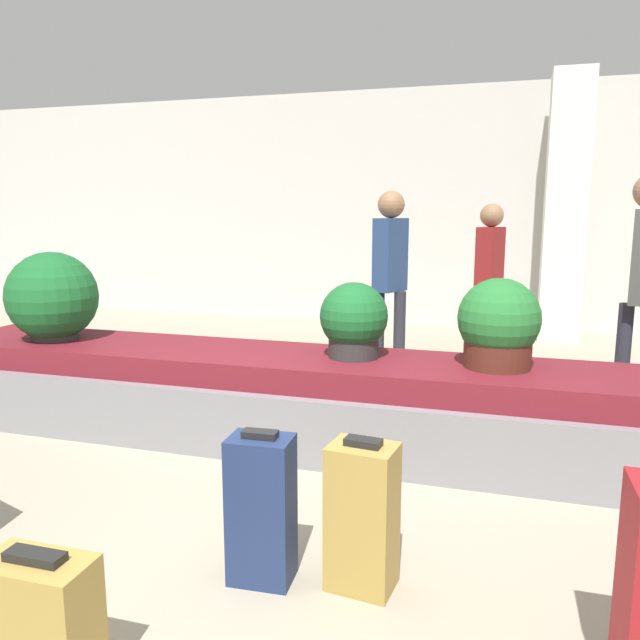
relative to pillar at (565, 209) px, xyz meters
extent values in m
plane|color=#9E937F|center=(-1.81, -5.77, -1.60)|extent=(18.00, 18.00, 0.00)
cube|color=beige|center=(-1.81, 0.54, 0.00)|extent=(18.00, 0.06, 3.20)
cube|color=gray|center=(-1.81, -4.24, -1.38)|extent=(6.05, 0.96, 0.44)
cube|color=maroon|center=(-1.81, -4.24, -1.08)|extent=(5.81, 0.80, 0.17)
cube|color=silver|center=(0.00, 0.00, 0.00)|extent=(0.48, 0.48, 3.20)
cube|color=navy|center=(-1.58, -5.86, -1.28)|extent=(0.28, 0.21, 0.64)
cube|color=black|center=(-1.58, -5.86, -0.94)|extent=(0.15, 0.08, 0.03)
cube|color=#A3843D|center=(-1.16, -5.79, -1.29)|extent=(0.30, 0.24, 0.63)
cube|color=black|center=(-1.16, -5.79, -0.96)|extent=(0.16, 0.09, 0.03)
cube|color=#A3843D|center=(-2.03, -6.68, -1.36)|extent=(0.36, 0.20, 0.48)
cube|color=black|center=(-2.03, -6.68, -1.11)|extent=(0.20, 0.07, 0.03)
cylinder|color=#2D2D2D|center=(-3.92, -4.27, -0.92)|extent=(0.35, 0.35, 0.15)
sphere|color=#195B28|center=(-3.92, -4.27, -0.66)|extent=(0.67, 0.67, 0.67)
cylinder|color=#4C2319|center=(-0.67, -4.19, -0.91)|extent=(0.42, 0.42, 0.17)
sphere|color=#236B2D|center=(-0.67, -4.19, -0.68)|extent=(0.51, 0.51, 0.51)
cylinder|color=#2D2D2D|center=(-1.59, -4.19, -0.92)|extent=(0.34, 0.34, 0.15)
sphere|color=#195B28|center=(-1.59, -4.19, -0.71)|extent=(0.46, 0.46, 0.46)
cylinder|color=#282833|center=(-1.77, -2.48, -1.18)|extent=(0.11, 0.11, 0.84)
cylinder|color=#282833|center=(-1.57, -2.48, -1.18)|extent=(0.11, 0.11, 0.84)
cube|color=navy|center=(-1.67, -2.48, -0.42)|extent=(0.30, 0.37, 0.67)
sphere|color=#936B4C|center=(-1.67, -2.48, 0.03)|extent=(0.25, 0.25, 0.25)
cylinder|color=#282833|center=(0.25, -3.04, -1.16)|extent=(0.11, 0.11, 0.89)
cylinder|color=#282833|center=(-0.91, -1.65, -1.20)|extent=(0.11, 0.11, 0.79)
cylinder|color=#282833|center=(-0.71, -1.65, -1.20)|extent=(0.11, 0.11, 0.79)
cube|color=maroon|center=(-0.81, -1.65, -0.50)|extent=(0.29, 0.36, 0.63)
sphere|color=#936B4C|center=(-0.81, -1.65, -0.07)|extent=(0.23, 0.23, 0.23)
camera|label=1|loc=(-0.63, -8.16, -0.02)|focal=35.00mm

